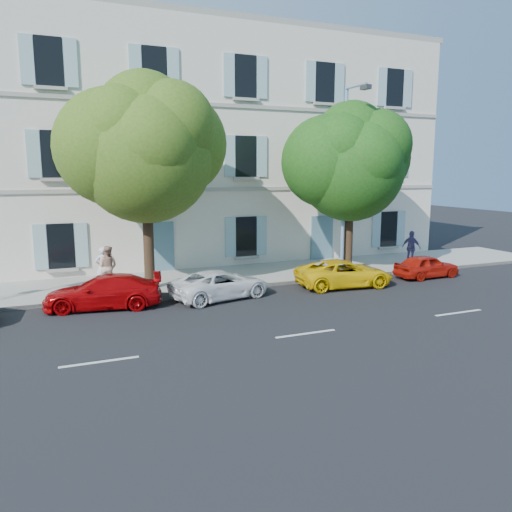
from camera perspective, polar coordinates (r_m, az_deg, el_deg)
name	(u,v)px	position (r m, az deg, el deg)	size (l,w,h in m)	color
ground	(256,302)	(18.83, -0.03, -5.31)	(90.00, 90.00, 0.00)	black
sidewalk	(219,277)	(22.88, -4.27, -2.46)	(36.00, 4.50, 0.15)	#A09E96
kerb	(235,287)	(20.88, -2.41, -3.60)	(36.00, 0.16, 0.16)	#9E998E
building	(185,150)	(27.93, -8.17, 11.88)	(28.00, 7.00, 12.00)	silver
car_red_coupe	(103,292)	(18.74, -17.04, -3.93)	(1.67, 4.12, 1.19)	#A20407
car_white_coupe	(221,284)	(19.34, -4.06, -3.26)	(1.82, 3.96, 1.10)	white
car_yellow_supercar	(344,273)	(21.57, 10.05, -1.96)	(1.92, 4.16, 1.16)	yellow
car_red_hatchback	(426,266)	(24.36, 18.90, -1.11)	(1.27, 3.16, 1.08)	#B1160A
tree_left	(145,155)	(20.32, -12.53, 11.17)	(5.34, 5.34, 8.28)	#3A2819
tree_right	(351,168)	(23.66, 10.76, 9.85)	(4.92, 4.92, 7.59)	#3A2819
street_lamp	(346,171)	(23.16, 10.29, 9.58)	(0.29, 1.78, 8.38)	#7293BF
pedestrian_a	(103,267)	(21.40, -17.10, -1.22)	(0.61, 0.40, 1.67)	silver
pedestrian_b	(108,267)	(21.32, -16.59, -1.17)	(0.84, 0.65, 1.72)	tan
pedestrian_c	(411,247)	(26.83, 17.34, 0.94)	(1.00, 0.42, 1.71)	#514782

